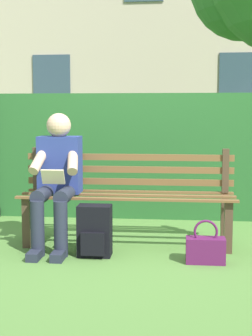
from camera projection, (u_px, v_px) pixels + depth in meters
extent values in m
plane|color=#517F38|center=(127.00, 245.00, 4.45)|extent=(60.00, 60.00, 0.00)
cube|color=#4C3828|center=(228.00, 227.00, 4.18)|extent=(0.07, 0.07, 0.45)
cube|color=#4C3828|center=(27.00, 222.00, 4.36)|extent=(0.07, 0.07, 0.45)
cube|color=#4C3828|center=(225.00, 219.00, 4.49)|extent=(0.07, 0.07, 0.45)
cube|color=#4C3828|center=(36.00, 215.00, 4.67)|extent=(0.07, 0.07, 0.45)
cube|color=brown|center=(129.00, 192.00, 4.60)|extent=(1.94, 0.06, 0.02)
cube|color=brown|center=(127.00, 195.00, 4.40)|extent=(1.94, 0.06, 0.02)
cube|color=brown|center=(125.00, 199.00, 4.20)|extent=(1.94, 0.06, 0.02)
cube|color=#4C3828|center=(225.00, 171.00, 4.47)|extent=(0.06, 0.06, 0.40)
cube|color=#4C3828|center=(37.00, 168.00, 4.65)|extent=(0.06, 0.06, 0.40)
cube|color=brown|center=(129.00, 182.00, 4.58)|extent=(1.94, 0.02, 0.06)
cube|color=brown|center=(129.00, 169.00, 4.56)|extent=(1.94, 0.02, 0.06)
cube|color=brown|center=(129.00, 157.00, 4.55)|extent=(1.94, 0.02, 0.06)
cube|color=navy|center=(60.00, 165.00, 4.45)|extent=(0.38, 0.22, 0.52)
sphere|color=#D8AD8C|center=(59.00, 125.00, 4.39)|extent=(0.22, 0.22, 0.22)
cylinder|color=#232838|center=(66.00, 195.00, 4.26)|extent=(0.13, 0.42, 0.13)
cylinder|color=#232838|center=(44.00, 194.00, 4.28)|extent=(0.13, 0.42, 0.13)
cylinder|color=#232838|center=(61.00, 229.00, 4.08)|extent=(0.12, 0.12, 0.47)
cylinder|color=#232838|center=(38.00, 228.00, 4.10)|extent=(0.12, 0.12, 0.47)
cube|color=#232838|center=(59.00, 255.00, 4.03)|extent=(0.10, 0.24, 0.07)
cube|color=#232838|center=(35.00, 254.00, 4.05)|extent=(0.10, 0.24, 0.07)
cylinder|color=#D8AD8C|center=(73.00, 160.00, 4.29)|extent=(0.14, 0.32, 0.26)
cylinder|color=#D8AD8C|center=(40.00, 159.00, 4.32)|extent=(0.14, 0.32, 0.26)
cube|color=beige|center=(53.00, 177.00, 4.20)|extent=(0.20, 0.07, 0.13)
cube|color=#265B28|center=(160.00, 155.00, 5.73)|extent=(6.59, 0.62, 1.42)
sphere|color=#265B28|center=(25.00, 118.00, 5.91)|extent=(0.49, 0.49, 0.49)
cube|color=#BCAD93|center=(147.00, 23.00, 12.57)|extent=(8.76, 2.82, 6.97)
cube|color=#334756|center=(239.00, 79.00, 11.12)|extent=(0.90, 0.04, 1.20)
cube|color=#334756|center=(52.00, 80.00, 11.56)|extent=(0.90, 0.04, 1.20)
cube|color=black|center=(95.00, 231.00, 4.10)|extent=(0.28, 0.17, 0.44)
cube|color=black|center=(93.00, 244.00, 4.01)|extent=(0.20, 0.04, 0.19)
cylinder|color=black|center=(106.00, 226.00, 4.19)|extent=(0.04, 0.04, 0.26)
cylinder|color=black|center=(87.00, 225.00, 4.21)|extent=(0.04, 0.04, 0.26)
cube|color=#59194C|center=(205.00, 250.00, 3.92)|extent=(0.31, 0.15, 0.21)
torus|color=#59194C|center=(206.00, 232.00, 3.90)|extent=(0.20, 0.02, 0.20)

